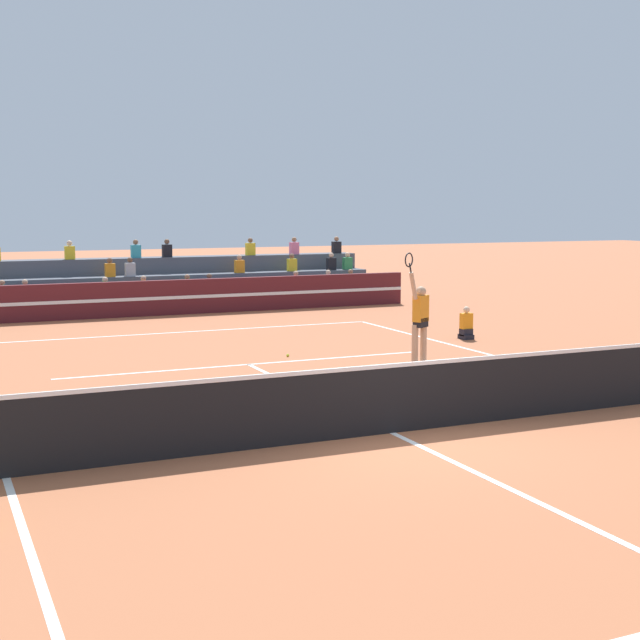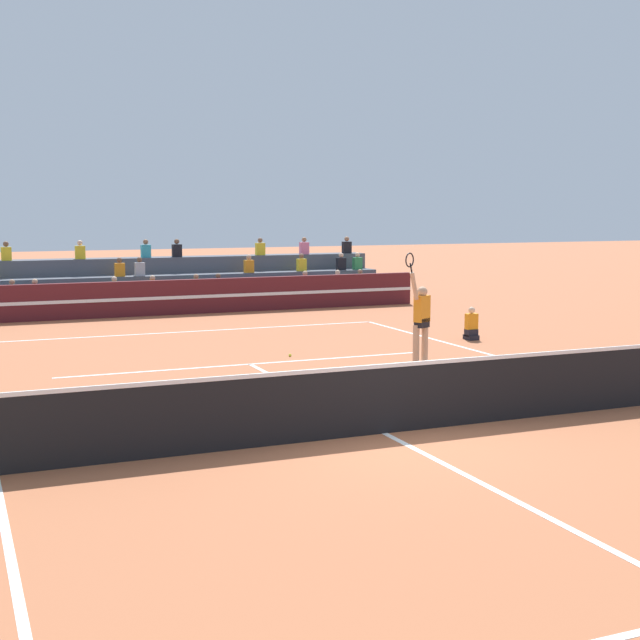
% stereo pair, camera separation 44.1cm
% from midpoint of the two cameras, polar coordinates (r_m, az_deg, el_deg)
% --- Properties ---
extents(ground_plane, '(120.00, 120.00, 0.00)m').
position_cam_midpoint_polar(ground_plane, '(13.50, 5.08, -7.25)').
color(ground_plane, '#AD603D').
extents(court_lines, '(11.10, 23.90, 0.01)m').
position_cam_midpoint_polar(court_lines, '(13.50, 5.08, -7.23)').
color(court_lines, white).
rests_on(court_lines, ground).
extents(tennis_net, '(12.00, 0.10, 1.10)m').
position_cam_midpoint_polar(tennis_net, '(13.38, 5.11, -4.99)').
color(tennis_net, '#2D6B38').
rests_on(tennis_net, ground).
extents(sponsor_banner_wall, '(18.00, 0.26, 1.10)m').
position_cam_midpoint_polar(sponsor_banner_wall, '(28.29, -10.10, 1.40)').
color(sponsor_banner_wall, '#51191E').
rests_on(sponsor_banner_wall, ground).
extents(bleacher_stand, '(17.17, 2.85, 2.28)m').
position_cam_midpoint_polar(bleacher_stand, '(30.75, -11.12, 2.02)').
color(bleacher_stand, '#4C515B').
rests_on(bleacher_stand, ground).
extents(ball_kid_courtside, '(0.30, 0.36, 0.84)m').
position_cam_midpoint_polar(ball_kid_courtside, '(23.15, 10.20, -0.43)').
color(ball_kid_courtside, black).
rests_on(ball_kid_courtside, ground).
extents(tennis_player, '(0.88, 0.53, 2.49)m').
position_cam_midpoint_polar(tennis_player, '(18.98, 7.15, -0.04)').
color(tennis_player, tan).
rests_on(tennis_player, ground).
extents(tennis_ball, '(0.07, 0.07, 0.07)m').
position_cam_midpoint_polar(tennis_ball, '(20.22, -1.31, -2.27)').
color(tennis_ball, '#C6DB33').
rests_on(tennis_ball, ground).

